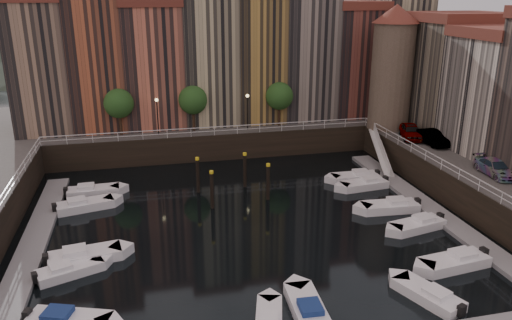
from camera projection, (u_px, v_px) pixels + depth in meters
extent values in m
plane|color=black|center=(244.00, 221.00, 41.24)|extent=(200.00, 200.00, 0.00)
cube|color=black|center=(203.00, 126.00, 64.75)|extent=(80.00, 20.00, 3.00)
cube|color=gray|center=(32.00, 247.00, 36.78)|extent=(2.00, 28.00, 0.35)
cube|color=gray|center=(427.00, 206.00, 43.73)|extent=(2.00, 28.00, 0.35)
cone|color=#2D382D|center=(51.00, 35.00, 134.09)|extent=(80.00, 80.00, 14.00)
cone|color=#2D382D|center=(182.00, 26.00, 140.95)|extent=(100.00, 100.00, 18.00)
cone|color=#2D382D|center=(300.00, 34.00, 149.42)|extent=(70.00, 70.00, 12.00)
cube|color=#92745D|center=(44.00, 67.00, 55.87)|extent=(6.00, 10.00, 14.00)
cube|color=#A75434|center=(98.00, 57.00, 56.81)|extent=(5.80, 10.00, 16.00)
cube|color=#C76C51|center=(153.00, 66.00, 58.53)|extent=(6.50, 10.00, 13.50)
cube|color=brown|center=(149.00, 1.00, 56.22)|extent=(6.80, 10.30, 1.00)
cube|color=#C0B188|center=(207.00, 58.00, 59.66)|extent=(6.20, 10.00, 15.00)
cube|color=#AE8740|center=(255.00, 59.00, 61.00)|extent=(5.60, 10.00, 14.50)
cube|color=gray|center=(302.00, 49.00, 61.97)|extent=(6.40, 10.00, 16.50)
cube|color=brown|center=(347.00, 62.00, 63.86)|extent=(6.00, 10.00, 13.00)
cube|color=brown|center=(351.00, 5.00, 61.62)|extent=(6.30, 10.30, 1.00)
cube|color=tan|center=(391.00, 51.00, 64.73)|extent=(5.90, 10.00, 15.50)
cube|color=#716755|center=(456.00, 78.00, 55.12)|extent=(9.00, 8.00, 12.00)
cube|color=brown|center=(464.00, 17.00, 53.04)|extent=(9.30, 8.30, 1.00)
cube|color=beige|center=(505.00, 96.00, 47.90)|extent=(9.00, 8.00, 11.00)
cylinder|color=#6B5B4C|center=(391.00, 76.00, 56.03)|extent=(4.60, 4.60, 12.00)
cone|color=brown|center=(397.00, 14.00, 53.86)|extent=(5.20, 5.20, 2.00)
cylinder|color=black|center=(121.00, 125.00, 54.55)|extent=(0.30, 0.30, 2.40)
sphere|color=#1E4719|center=(119.00, 103.00, 53.78)|extent=(3.20, 3.20, 3.20)
cylinder|color=black|center=(194.00, 121.00, 56.26)|extent=(0.30, 0.30, 2.40)
sphere|color=#1E4719|center=(193.00, 100.00, 55.50)|extent=(3.20, 3.20, 3.20)
cylinder|color=black|center=(279.00, 116.00, 58.41)|extent=(0.30, 0.30, 2.40)
sphere|color=#1E4719|center=(279.00, 96.00, 57.64)|extent=(3.20, 3.20, 3.20)
cylinder|color=black|center=(158.00, 118.00, 54.23)|extent=(0.12, 0.12, 4.00)
sphere|color=#FFD88C|center=(157.00, 100.00, 53.59)|extent=(0.36, 0.36, 0.36)
cylinder|color=black|center=(247.00, 113.00, 56.37)|extent=(0.12, 0.12, 4.00)
sphere|color=#FFD88C|center=(247.00, 96.00, 55.73)|extent=(0.36, 0.36, 0.36)
cube|color=white|center=(214.00, 127.00, 54.74)|extent=(36.00, 0.08, 0.08)
cube|color=white|center=(214.00, 131.00, 54.89)|extent=(36.00, 0.06, 0.06)
cube|color=white|center=(451.00, 164.00, 42.91)|extent=(0.08, 34.00, 0.08)
cube|color=white|center=(450.00, 169.00, 43.06)|extent=(0.06, 34.00, 0.06)
cube|color=white|center=(381.00, 151.00, 53.57)|extent=(2.78, 8.26, 2.81)
cube|color=white|center=(381.00, 147.00, 53.42)|extent=(1.93, 8.32, 3.65)
cylinder|color=black|center=(212.00, 192.00, 43.34)|extent=(0.32, 0.32, 3.60)
cylinder|color=yellow|center=(211.00, 172.00, 42.74)|extent=(0.36, 0.36, 0.25)
cylinder|color=black|center=(198.00, 177.00, 46.80)|extent=(0.32, 0.32, 3.60)
cylinder|color=yellow|center=(197.00, 159.00, 46.21)|extent=(0.36, 0.36, 0.25)
cylinder|color=black|center=(268.00, 184.00, 45.13)|extent=(0.32, 0.32, 3.60)
cylinder|color=yellow|center=(268.00, 165.00, 44.54)|extent=(0.36, 0.36, 0.25)
cylinder|color=black|center=(245.00, 172.00, 48.13)|extent=(0.32, 0.32, 3.60)
cylinder|color=yellow|center=(245.00, 154.00, 47.54)|extent=(0.36, 0.36, 0.25)
cube|color=navy|center=(58.00, 315.00, 28.02)|extent=(1.84, 1.71, 0.53)
cube|color=black|center=(28.00, 316.00, 28.29)|extent=(0.53, 0.63, 0.75)
cube|color=white|center=(71.00, 271.00, 33.40)|extent=(4.57, 3.07, 0.73)
cube|color=white|center=(61.00, 268.00, 32.96)|extent=(1.68, 1.57, 0.48)
cube|color=black|center=(35.00, 278.00, 32.14)|extent=(0.49, 0.57, 0.68)
cube|color=white|center=(86.00, 256.00, 35.11)|extent=(5.13, 2.59, 0.84)
cube|color=white|center=(75.00, 252.00, 34.71)|extent=(1.74, 1.55, 0.56)
cube|color=black|center=(46.00, 260.00, 34.13)|extent=(0.47, 0.61, 0.78)
cube|color=white|center=(85.00, 206.00, 43.51)|extent=(5.07, 2.91, 0.81)
cube|color=white|center=(77.00, 202.00, 43.07)|extent=(1.78, 1.62, 0.54)
cube|color=black|center=(54.00, 208.00, 42.36)|extent=(0.50, 0.62, 0.76)
cube|color=white|center=(94.00, 191.00, 46.59)|extent=(4.72, 1.97, 0.79)
cube|color=white|center=(86.00, 187.00, 46.28)|extent=(1.53, 1.32, 0.53)
cube|color=black|center=(66.00, 191.00, 45.90)|extent=(0.39, 0.54, 0.74)
cube|color=white|center=(454.00, 263.00, 34.29)|extent=(5.06, 2.44, 0.83)
cube|color=white|center=(462.00, 255.00, 34.35)|extent=(1.70, 1.50, 0.55)
cube|color=black|center=(484.00, 253.00, 35.02)|extent=(0.45, 0.60, 0.77)
cube|color=white|center=(417.00, 226.00, 39.79)|extent=(4.83, 2.66, 0.78)
cube|color=white|center=(424.00, 219.00, 39.89)|extent=(1.68, 1.51, 0.52)
cube|color=black|center=(440.00, 217.00, 40.66)|extent=(0.46, 0.58, 0.73)
cube|color=white|center=(390.00, 207.00, 43.13)|extent=(4.98, 2.21, 0.83)
cube|color=white|center=(397.00, 202.00, 43.07)|extent=(1.64, 1.43, 0.55)
cube|color=black|center=(417.00, 203.00, 43.42)|extent=(0.42, 0.58, 0.77)
cube|color=white|center=(364.00, 185.00, 48.15)|extent=(4.77, 2.25, 0.79)
cube|color=white|center=(370.00, 180.00, 48.20)|extent=(1.59, 1.40, 0.52)
cube|color=black|center=(385.00, 180.00, 48.81)|extent=(0.42, 0.56, 0.73)
cube|color=white|center=(355.00, 178.00, 50.08)|extent=(4.69, 1.93, 0.79)
cube|color=white|center=(361.00, 173.00, 50.05)|extent=(1.51, 1.31, 0.53)
cube|color=black|center=(377.00, 174.00, 50.45)|extent=(0.38, 0.54, 0.74)
cube|color=white|center=(269.00, 319.00, 28.53)|extent=(2.48, 4.12, 0.66)
cube|color=white|center=(269.00, 319.00, 27.90)|extent=(1.34, 1.47, 0.44)
cube|color=white|center=(307.00, 309.00, 29.34)|extent=(2.05, 4.77, 0.80)
cube|color=navy|center=(310.00, 308.00, 28.59)|extent=(1.35, 1.55, 0.53)
cube|color=white|center=(427.00, 295.00, 30.68)|extent=(3.22, 4.77, 0.76)
cube|color=white|center=(437.00, 294.00, 30.06)|extent=(1.65, 1.76, 0.51)
cube|color=black|center=(461.00, 311.00, 28.78)|extent=(0.60, 0.51, 0.71)
imported|color=gray|center=(411.00, 132.00, 53.27)|extent=(3.29, 5.04, 1.59)
imported|color=gray|center=(432.00, 138.00, 51.22)|extent=(1.87, 4.64, 1.50)
imported|color=gray|center=(495.00, 169.00, 42.63)|extent=(2.13, 4.69, 1.33)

